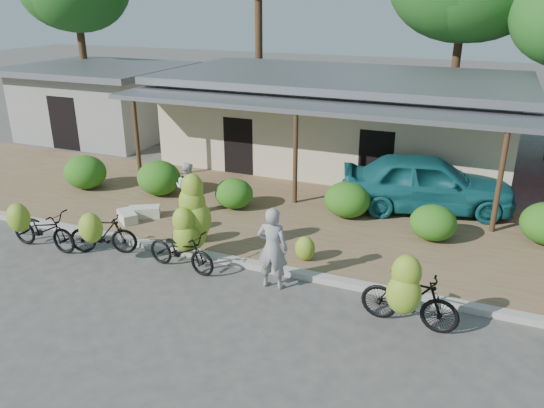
# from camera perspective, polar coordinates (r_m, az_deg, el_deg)

# --- Properties ---
(ground) EXTENTS (100.00, 100.00, 0.00)m
(ground) POSITION_cam_1_polar(r_m,az_deg,el_deg) (11.24, -8.50, -10.84)
(ground) COLOR #484542
(ground) RESTS_ON ground
(sidewalk) EXTENTS (60.00, 6.00, 0.12)m
(sidewalk) POSITION_cam_1_polar(r_m,az_deg,el_deg) (15.21, 1.02, -1.39)
(sidewalk) COLOR olive
(sidewalk) RESTS_ON ground
(curb) EXTENTS (60.00, 0.25, 0.15)m
(curb) POSITION_cam_1_polar(r_m,az_deg,el_deg) (12.72, -3.95, -6.18)
(curb) COLOR #A8A399
(curb) RESTS_ON ground
(shop_main) EXTENTS (13.00, 8.50, 3.35)m
(shop_main) POSITION_cam_1_polar(r_m,az_deg,el_deg) (20.12, 7.31, 9.09)
(shop_main) COLOR beige
(shop_main) RESTS_ON ground
(shop_grey) EXTENTS (7.00, 6.00, 3.15)m
(shop_grey) POSITION_cam_1_polar(r_m,az_deg,el_deg) (25.31, -17.83, 10.54)
(shop_grey) COLOR gray
(shop_grey) RESTS_ON ground
(hedge_0) EXTENTS (1.39, 1.25, 1.08)m
(hedge_0) POSITION_cam_1_polar(r_m,az_deg,el_deg) (18.20, -19.45, 3.26)
(hedge_0) COLOR #145814
(hedge_0) RESTS_ON sidewalk
(hedge_1) EXTENTS (1.39, 1.25, 1.09)m
(hedge_1) POSITION_cam_1_polar(r_m,az_deg,el_deg) (16.98, -12.07, 2.76)
(hedge_1) COLOR #145814
(hedge_1) RESTS_ON sidewalk
(hedge_2) EXTENTS (1.14, 1.03, 0.89)m
(hedge_2) POSITION_cam_1_polar(r_m,az_deg,el_deg) (15.59, -4.11, 1.14)
(hedge_2) COLOR #145814
(hedge_2) RESTS_ON sidewalk
(hedge_3) EXTENTS (1.30, 1.17, 1.01)m
(hedge_3) POSITION_cam_1_polar(r_m,az_deg,el_deg) (15.05, 8.10, 0.46)
(hedge_3) COLOR #145814
(hedge_3) RESTS_ON sidewalk
(hedge_4) EXTENTS (1.18, 1.06, 0.92)m
(hedge_4) POSITION_cam_1_polar(r_m,az_deg,el_deg) (14.12, 16.94, -1.94)
(hedge_4) COLOR #145814
(hedge_4) RESTS_ON sidewalk
(bike_far_left) EXTENTS (1.99, 1.25, 1.45)m
(bike_far_left) POSITION_cam_1_polar(r_m,az_deg,el_deg) (14.38, -23.65, -2.40)
(bike_far_left) COLOR black
(bike_far_left) RESTS_ON ground
(bike_left) EXTENTS (1.75, 1.37, 1.33)m
(bike_left) POSITION_cam_1_polar(r_m,az_deg,el_deg) (13.54, -17.97, -2.98)
(bike_left) COLOR black
(bike_left) RESTS_ON ground
(bike_center) EXTENTS (1.88, 1.28, 2.19)m
(bike_center) POSITION_cam_1_polar(r_m,az_deg,el_deg) (12.50, -9.09, -2.93)
(bike_center) COLOR black
(bike_center) RESTS_ON ground
(bike_right) EXTENTS (1.92, 1.25, 1.78)m
(bike_right) POSITION_cam_1_polar(r_m,az_deg,el_deg) (10.36, 14.46, -9.58)
(bike_right) COLOR black
(bike_right) RESTS_ON ground
(loose_banana_a) EXTENTS (0.48, 0.41, 0.60)m
(loose_banana_a) POSITION_cam_1_polar(r_m,az_deg,el_deg) (14.32, -9.35, -1.64)
(loose_banana_a) COLOR #81A82A
(loose_banana_a) RESTS_ON sidewalk
(loose_banana_b) EXTENTS (0.53, 0.45, 0.66)m
(loose_banana_b) POSITION_cam_1_polar(r_m,az_deg,el_deg) (13.58, -7.98, -2.71)
(loose_banana_b) COLOR #81A82A
(loose_banana_b) RESTS_ON sidewalk
(loose_banana_c) EXTENTS (0.48, 0.41, 0.60)m
(loose_banana_c) POSITION_cam_1_polar(r_m,az_deg,el_deg) (12.55, 3.57, -4.79)
(loose_banana_c) COLOR #81A82A
(loose_banana_c) RESTS_ON sidewalk
(sack_near) EXTENTS (0.94, 0.77, 0.30)m
(sack_near) POSITION_cam_1_polar(r_m,az_deg,el_deg) (15.43, -13.55, -0.83)
(sack_near) COLOR beige
(sack_near) RESTS_ON sidewalk
(sack_far) EXTENTS (0.83, 0.76, 0.28)m
(sack_far) POSITION_cam_1_polar(r_m,az_deg,el_deg) (15.26, -15.31, -1.30)
(sack_far) COLOR beige
(sack_far) RESTS_ON sidewalk
(vendor) EXTENTS (0.72, 0.51, 1.87)m
(vendor) POSITION_cam_1_polar(r_m,az_deg,el_deg) (11.36, 0.04, -4.80)
(vendor) COLOR gray
(vendor) RESTS_ON ground
(bystander) EXTENTS (0.74, 0.59, 1.49)m
(bystander) POSITION_cam_1_polar(r_m,az_deg,el_deg) (15.33, -9.07, 1.74)
(bystander) COLOR silver
(bystander) RESTS_ON sidewalk
(teal_van) EXTENTS (5.20, 3.10, 1.66)m
(teal_van) POSITION_cam_1_polar(r_m,az_deg,el_deg) (15.93, 16.29, 2.22)
(teal_van) COLOR #176269
(teal_van) RESTS_ON sidewalk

